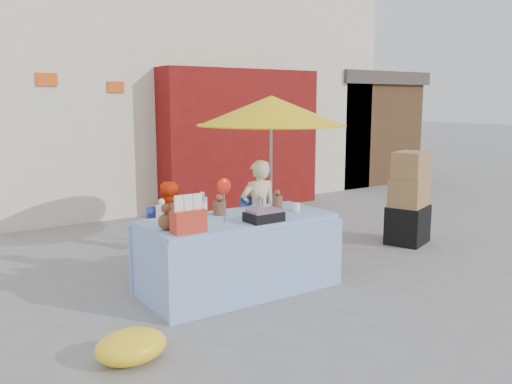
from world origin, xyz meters
TOP-DOWN VIEW (x-y plane):
  - ground at (0.00, 0.00)m, footprint 80.00×80.00m
  - backdrop at (0.52, 7.52)m, footprint 14.00×8.00m
  - market_table at (-0.35, 0.34)m, footprint 2.10×1.00m
  - chair_left at (-0.82, 0.93)m, footprint 0.55×0.54m
  - chair_right at (0.43, 0.93)m, footprint 0.55×0.54m
  - vendor_orange at (-0.82, 1.07)m, footprint 0.62×0.52m
  - vendor_beige at (0.43, 1.07)m, footprint 0.52×0.39m
  - umbrella at (0.73, 1.22)m, footprint 1.90×1.90m
  - box_stack at (2.71, 0.60)m, footprint 0.73×0.66m
  - tarp_bundle at (-1.93, -0.57)m, footprint 0.66×0.57m

SIDE VIEW (x-z plane):
  - ground at x=0.00m, z-range 0.00..0.00m
  - tarp_bundle at x=-1.93m, z-range 0.00..0.26m
  - chair_left at x=-0.82m, z-range -0.17..0.68m
  - chair_right at x=0.43m, z-range -0.17..0.68m
  - market_table at x=-0.35m, z-range -0.22..1.05m
  - vendor_orange at x=-0.82m, z-range 0.00..1.14m
  - box_stack at x=2.71m, z-range -0.05..1.27m
  - vendor_beige at x=0.43m, z-range 0.00..1.30m
  - umbrella at x=0.73m, z-range 0.85..2.94m
  - backdrop at x=0.52m, z-range -0.80..7.00m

